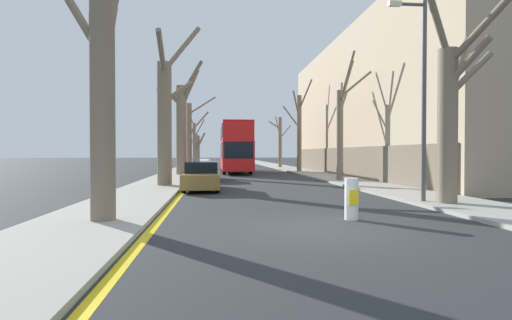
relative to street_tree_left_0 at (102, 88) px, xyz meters
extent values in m
plane|color=#2B2D30|center=(5.46, -1.31, -3.47)|extent=(300.00, 300.00, 0.00)
cube|color=#A39E93|center=(-0.32, 48.69, -3.41)|extent=(3.00, 120.00, 0.12)
cube|color=#A39E93|center=(11.24, 48.69, -3.41)|extent=(3.00, 120.00, 0.12)
cube|color=tan|center=(17.74, 20.37, 2.15)|extent=(10.00, 31.92, 11.23)
cube|color=#6B5E4C|center=(12.72, 20.37, -2.35)|extent=(0.12, 31.28, 2.25)
cube|color=yellow|center=(1.35, 48.69, -3.46)|extent=(0.24, 120.00, 0.01)
cylinder|color=#7A6B56|center=(0.02, -0.08, -0.29)|extent=(0.62, 0.62, 6.35)
cylinder|color=#7A6B56|center=(0.02, 0.55, 1.37)|extent=(0.23, 1.45, 2.34)
cylinder|color=#7A6B56|center=(0.11, 0.68, 2.32)|extent=(0.42, 1.73, 2.75)
cylinder|color=#7A6B56|center=(-0.62, 0.19, 1.86)|extent=(1.54, 0.81, 2.22)
cylinder|color=#7A6B56|center=(0.18, 11.05, -0.16)|extent=(0.77, 0.77, 6.63)
cylinder|color=#7A6B56|center=(1.06, 11.65, 4.05)|extent=(2.09, 1.53, 2.81)
cylinder|color=#7A6B56|center=(0.21, 9.77, 3.35)|extent=(0.33, 2.70, 1.73)
cylinder|color=#7A6B56|center=(0.86, 11.59, 1.67)|extent=(1.64, 1.39, 1.45)
cylinder|color=#7A6B56|center=(-0.04, 11.59, 1.20)|extent=(0.77, 1.36, 1.59)
cylinder|color=#7A6B56|center=(0.17, 21.85, 0.13)|extent=(0.83, 0.83, 7.20)
cylinder|color=#7A6B56|center=(0.85, 21.55, 3.44)|extent=(1.71, 0.97, 3.07)
cylinder|color=#7A6B56|center=(-0.45, 21.74, 2.79)|extent=(1.51, 0.54, 1.55)
cylinder|color=#7A6B56|center=(1.00, 21.45, 4.24)|extent=(2.00, 1.17, 2.81)
cylinder|color=#7A6B56|center=(0.16, 32.13, 0.07)|extent=(0.51, 0.51, 7.08)
cylinder|color=#7A6B56|center=(0.07, 32.88, 2.21)|extent=(0.38, 1.68, 2.65)
cylinder|color=#7A6B56|center=(1.13, 32.86, 1.65)|extent=(2.15, 1.68, 2.53)
cylinder|color=#7A6B56|center=(1.53, 32.77, 3.50)|extent=(2.90, 1.48, 2.09)
cylinder|color=#7A6B56|center=(0.10, 42.95, -0.55)|extent=(0.40, 0.40, 5.83)
cylinder|color=#7A6B56|center=(-0.30, 43.81, 2.91)|extent=(0.97, 1.87, 2.08)
cylinder|color=#7A6B56|center=(-0.38, 43.78, 1.71)|extent=(1.15, 1.82, 2.51)
cylinder|color=#7A6B56|center=(0.78, 42.87, 1.58)|extent=(1.50, 0.32, 2.55)
cylinder|color=#7A6B56|center=(-0.01, 54.27, -1.17)|extent=(0.83, 0.83, 4.60)
cylinder|color=#7A6B56|center=(-0.61, 53.72, 0.12)|extent=(1.56, 1.45, 1.84)
cylinder|color=#7A6B56|center=(0.07, 53.58, -0.25)|extent=(0.46, 1.61, 1.57)
cylinder|color=#7A6B56|center=(0.01, 54.81, 0.24)|extent=(0.32, 1.34, 2.39)
cylinder|color=#7A6B56|center=(0.61, 53.52, 0.32)|extent=(1.60, 1.86, 2.54)
cylinder|color=#7A6B56|center=(10.75, 2.35, -0.79)|extent=(0.65, 0.65, 5.36)
cylinder|color=#7A6B56|center=(9.81, 1.71, 3.11)|extent=(2.15, 1.55, 3.11)
cylinder|color=#7A6B56|center=(11.54, 3.02, 1.34)|extent=(1.87, 1.63, 2.77)
cylinder|color=#7A6B56|center=(11.83, 2.79, 1.14)|extent=(2.38, 1.14, 1.89)
cylinder|color=#7A6B56|center=(11.24, 0.89, 2.50)|extent=(1.25, 3.10, 2.42)
cylinder|color=#7A6B56|center=(11.02, 1.67, 1.31)|extent=(0.80, 1.57, 1.41)
cylinder|color=#7A6B56|center=(10.73, 14.07, -0.57)|extent=(0.42, 0.42, 5.79)
cylinder|color=#7A6B56|center=(10.93, 13.46, 2.63)|extent=(0.59, 1.39, 2.67)
cylinder|color=#7A6B56|center=(11.14, 14.64, 1.65)|extent=(1.01, 1.31, 1.60)
cylinder|color=#7A6B56|center=(10.80, 12.97, 2.89)|extent=(0.30, 2.32, 2.81)
cylinder|color=#7A6B56|center=(11.63, 13.78, 2.66)|extent=(1.93, 0.74, 1.65)
cylinder|color=#7A6B56|center=(11.02, 14.80, 1.47)|extent=(0.78, 1.64, 3.23)
cylinder|color=#7A6B56|center=(10.77, 26.52, 0.16)|extent=(0.44, 0.44, 7.27)
cylinder|color=#7A6B56|center=(11.15, 25.63, 3.71)|extent=(0.95, 1.95, 2.62)
cylinder|color=#7A6B56|center=(10.14, 27.26, 1.83)|extent=(1.45, 1.66, 2.25)
cylinder|color=#7A6B56|center=(10.32, 25.71, 2.77)|extent=(1.09, 1.81, 2.43)
cylinder|color=#7A6B56|center=(10.74, 37.42, -0.38)|extent=(0.42, 0.42, 6.17)
cylinder|color=#7A6B56|center=(10.12, 37.91, 1.79)|extent=(1.38, 1.13, 1.07)
cylinder|color=#7A6B56|center=(11.50, 38.13, 0.98)|extent=(1.69, 1.58, 1.72)
cylinder|color=#7A6B56|center=(10.58, 38.16, 1.52)|extent=(0.49, 1.64, 2.87)
cube|color=red|center=(4.72, 26.66, -1.89)|extent=(2.56, 11.51, 2.47)
cube|color=red|center=(4.72, 26.66, 0.12)|extent=(2.51, 11.28, 1.54)
cube|color=#B11515|center=(4.72, 26.66, 0.95)|extent=(2.51, 11.28, 0.12)
cube|color=black|center=(4.72, 26.66, -1.41)|extent=(2.59, 10.13, 1.28)
cube|color=black|center=(4.72, 26.66, 0.20)|extent=(2.59, 10.13, 1.17)
cube|color=black|center=(4.72, 20.92, -1.41)|extent=(2.30, 0.06, 1.35)
cylinder|color=black|center=(3.62, 23.20, -2.97)|extent=(0.30, 0.99, 0.99)
cylinder|color=black|center=(5.83, 23.20, -2.97)|extent=(0.30, 0.99, 0.99)
cylinder|color=black|center=(3.62, 29.88, -2.97)|extent=(0.30, 0.99, 0.99)
cylinder|color=black|center=(5.83, 29.88, -2.97)|extent=(0.30, 0.99, 0.99)
cube|color=olive|center=(2.20, 9.21, -2.95)|extent=(1.75, 4.42, 0.67)
cube|color=black|center=(2.20, 9.48, -2.35)|extent=(1.54, 2.30, 0.54)
cylinder|color=black|center=(1.43, 7.89, -3.14)|extent=(0.20, 0.66, 0.66)
cylinder|color=black|center=(2.96, 7.89, -3.14)|extent=(0.20, 0.66, 0.66)
cylinder|color=black|center=(1.43, 10.54, -3.14)|extent=(0.20, 0.66, 0.66)
cylinder|color=black|center=(2.96, 10.54, -3.14)|extent=(0.20, 0.66, 0.66)
cube|color=navy|center=(2.20, 15.74, -2.99)|extent=(1.74, 4.11, 0.60)
cube|color=black|center=(2.20, 15.99, -2.43)|extent=(1.53, 2.14, 0.50)
cylinder|color=black|center=(1.44, 14.51, -3.15)|extent=(0.20, 0.64, 0.64)
cylinder|color=black|center=(2.96, 14.51, -3.15)|extent=(0.20, 0.64, 0.64)
cylinder|color=black|center=(1.44, 16.97, -3.15)|extent=(0.20, 0.64, 0.64)
cylinder|color=black|center=(2.96, 16.97, -3.15)|extent=(0.20, 0.64, 0.64)
cylinder|color=#4C4F54|center=(10.19, 2.89, 0.12)|extent=(0.16, 0.16, 7.18)
cylinder|color=#4C4F54|center=(9.64, 2.89, 3.56)|extent=(1.10, 0.11, 0.11)
cube|color=beige|center=(9.09, 2.89, 3.56)|extent=(0.44, 0.20, 0.16)
cylinder|color=white|center=(6.56, 0.01, -2.90)|extent=(0.37, 0.37, 1.14)
cube|color=yellow|center=(6.56, -0.18, -2.84)|extent=(0.26, 0.01, 0.41)
camera|label=1|loc=(2.85, -10.52, -1.65)|focal=28.00mm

